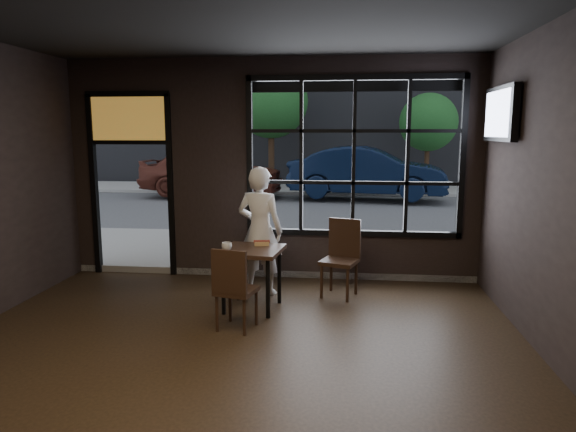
# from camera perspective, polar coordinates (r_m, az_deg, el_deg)

# --- Properties ---
(floor) EXTENTS (6.00, 7.00, 0.02)m
(floor) POSITION_cam_1_polar(r_m,az_deg,el_deg) (4.57, -8.46, -19.09)
(floor) COLOR black
(floor) RESTS_ON ground
(window_frame) EXTENTS (3.06, 0.12, 2.28)m
(window_frame) POSITION_cam_1_polar(r_m,az_deg,el_deg) (7.39, 7.32, 6.52)
(window_frame) COLOR black
(window_frame) RESTS_ON ground
(stained_transom) EXTENTS (1.20, 0.06, 0.70)m
(stained_transom) POSITION_cam_1_polar(r_m,az_deg,el_deg) (8.03, -17.27, 10.33)
(stained_transom) COLOR orange
(stained_transom) RESTS_ON ground
(street_asphalt) EXTENTS (60.00, 41.00, 0.04)m
(street_asphalt) POSITION_cam_1_polar(r_m,az_deg,el_deg) (27.99, 4.03, 4.92)
(street_asphalt) COLOR #545456
(street_asphalt) RESTS_ON ground
(building_across) EXTENTS (28.00, 12.00, 15.00)m
(building_across) POSITION_cam_1_polar(r_m,az_deg,el_deg) (27.42, 4.13, 20.62)
(building_across) COLOR #5B5956
(building_across) RESTS_ON ground
(cafe_table) EXTENTS (0.78, 0.78, 0.76)m
(cafe_table) POSITION_cam_1_polar(r_m,az_deg,el_deg) (6.34, -4.01, -6.94)
(cafe_table) COLOR black
(cafe_table) RESTS_ON floor
(chair_near) EXTENTS (0.48, 0.48, 0.93)m
(chair_near) POSITION_cam_1_polar(r_m,az_deg,el_deg) (5.71, -5.73, -7.94)
(chair_near) COLOR black
(chair_near) RESTS_ON floor
(chair_window) EXTENTS (0.56, 0.56, 1.02)m
(chair_window) POSITION_cam_1_polar(r_m,az_deg,el_deg) (6.78, 5.73, -4.77)
(chair_window) COLOR black
(chair_window) RESTS_ON floor
(man) EXTENTS (0.70, 0.54, 1.71)m
(man) POSITION_cam_1_polar(r_m,az_deg,el_deg) (6.82, -3.13, -1.66)
(man) COLOR white
(man) RESTS_ON floor
(hotdog) EXTENTS (0.21, 0.11, 0.06)m
(hotdog) POSITION_cam_1_polar(r_m,az_deg,el_deg) (6.38, -2.93, -3.05)
(hotdog) COLOR tan
(hotdog) RESTS_ON cafe_table
(cup) EXTENTS (0.15, 0.15, 0.10)m
(cup) POSITION_cam_1_polar(r_m,az_deg,el_deg) (6.16, -6.82, -3.38)
(cup) COLOR silver
(cup) RESTS_ON cafe_table
(tv) EXTENTS (0.13, 1.12, 0.65)m
(tv) POSITION_cam_1_polar(r_m,az_deg,el_deg) (6.78, 22.59, 10.44)
(tv) COLOR black
(tv) RESTS_ON wall_right
(navy_car) EXTENTS (5.03, 2.33, 1.60)m
(navy_car) POSITION_cam_1_polar(r_m,az_deg,el_deg) (16.24, 8.81, 4.84)
(navy_car) COLOR black
(navy_car) RESTS_ON street_asphalt
(maroon_car) EXTENTS (4.71, 2.09, 1.58)m
(maroon_car) POSITION_cam_1_polar(r_m,az_deg,el_deg) (16.96, -8.45, 5.00)
(maroon_car) COLOR #59261B
(maroon_car) RESTS_ON street_asphalt
(tree_left) EXTENTS (2.67, 2.67, 4.56)m
(tree_left) POSITION_cam_1_polar(r_m,az_deg,el_deg) (18.99, -1.89, 12.59)
(tree_left) COLOR #332114
(tree_left) RESTS_ON street_asphalt
(tree_right) EXTENTS (2.05, 2.05, 3.50)m
(tree_right) POSITION_cam_1_polar(r_m,az_deg,el_deg) (19.11, 15.33, 9.99)
(tree_right) COLOR #332114
(tree_right) RESTS_ON street_asphalt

